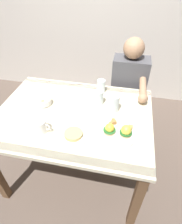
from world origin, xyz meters
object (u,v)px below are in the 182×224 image
coffee_mug (41,126)px  water_glass_extra (101,87)px  eggs_benedict_plate (118,131)px  water_glass_near (98,98)px  water_glass_far (114,104)px  diner_person (128,88)px  dining_table (74,123)px  fork (77,100)px  side_plate (74,135)px  fruit_bowl (44,102)px

coffee_mug → water_glass_extra: size_ratio=0.96×
eggs_benedict_plate → water_glass_near: water_glass_near is taller
water_glass_far → diner_person: diner_person is taller
dining_table → fork: bearing=94.7°
diner_person → fork: bearing=-134.8°
coffee_mug → water_glass_extra: water_glass_extra is taller
coffee_mug → water_glass_extra: (0.32, 0.57, 0.00)m
side_plate → water_glass_near: bearing=76.0°
fruit_bowl → water_glass_far: bearing=4.2°
dining_table → fork: 0.21m
water_glass_near → side_plate: size_ratio=0.60×
water_glass_far → water_glass_extra: 0.27m
dining_table → eggs_benedict_plate: 0.41m
dining_table → side_plate: 0.27m
fruit_bowl → water_glass_far: 0.57m
fork → water_glass_near: size_ratio=1.14×
dining_table → diner_person: size_ratio=1.05×
eggs_benedict_plate → side_plate: (-0.29, -0.09, -0.01)m
water_glass_extra → coffee_mug: bearing=-119.4°
fork → side_plate: (0.09, -0.41, 0.01)m
coffee_mug → diner_person: size_ratio=0.10×
water_glass_far → fork: bearing=166.6°
side_plate → water_glass_extra: bearing=80.8°
water_glass_near → side_plate: (-0.10, -0.39, -0.04)m
coffee_mug → water_glass_far: bearing=35.8°
diner_person → coffee_mug: bearing=-124.1°
fork → side_plate: 0.42m
coffee_mug → side_plate: 0.23m
water_glass_near → water_glass_extra: water_glass_near is taller
water_glass_far → dining_table: bearing=-161.1°
water_glass_near → water_glass_extra: 0.17m
eggs_benedict_plate → coffee_mug: (-0.52, -0.08, 0.03)m
fork → water_glass_far: bearing=-13.4°
water_glass_near → water_glass_far: bearing=-25.1°
eggs_benedict_plate → side_plate: eggs_benedict_plate is taller
coffee_mug → fork: coffee_mug is taller
dining_table → coffee_mug: 0.32m
water_glass_near → diner_person: size_ratio=0.11×
coffee_mug → fork: size_ratio=0.81×
fruit_bowl → side_plate: 0.44m
fork → water_glass_far: size_ratio=1.00×
fruit_bowl → fork: fruit_bowl is taller
fork → side_plate: side_plate is taller
coffee_mug → diner_person: diner_person is taller
fruit_bowl → coffee_mug: 0.31m
side_plate → water_glass_far: bearing=55.0°
fruit_bowl → diner_person: bearing=39.0°
coffee_mug → water_glass_near: water_glass_near is taller
fork → water_glass_near: bearing=-4.2°
water_glass_extra → diner_person: size_ratio=0.10×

